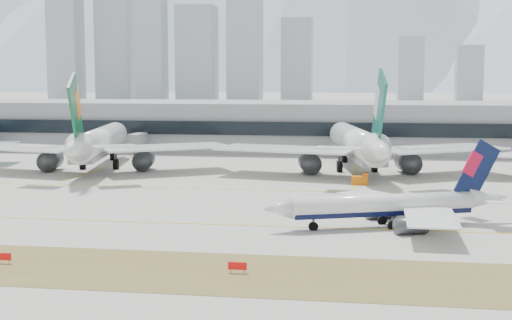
% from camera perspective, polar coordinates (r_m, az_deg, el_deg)
% --- Properties ---
extents(ground, '(3000.00, 3000.00, 0.00)m').
position_cam_1_polar(ground, '(117.51, -6.04, -4.55)').
color(ground, '#A3A099').
rests_on(ground, ground).
extents(taxiing_airliner, '(38.13, 32.26, 13.34)m').
position_cam_1_polar(taxiing_airliner, '(110.83, 10.78, -3.62)').
color(taxiing_airliner, white).
rests_on(taxiing_airliner, ground).
extents(widebody_eva, '(66.55, 65.95, 24.11)m').
position_cam_1_polar(widebody_eva, '(179.99, -12.53, 1.26)').
color(widebody_eva, white).
rests_on(widebody_eva, ground).
extents(widebody_cathay, '(68.72, 68.07, 24.88)m').
position_cam_1_polar(widebody_cathay, '(172.16, 8.18, 1.18)').
color(widebody_cathay, white).
rests_on(widebody_cathay, ground).
extents(terminal, '(280.00, 43.10, 15.00)m').
position_cam_1_polar(terminal, '(228.73, 1.25, 2.80)').
color(terminal, gray).
rests_on(terminal, ground).
extents(hold_sign_left, '(2.20, 0.15, 1.35)m').
position_cam_1_polar(hold_sign_left, '(93.19, -19.61, -7.30)').
color(hold_sign_left, red).
rests_on(hold_sign_left, ground).
extents(hold_sign_right, '(2.20, 0.15, 1.35)m').
position_cam_1_polar(hold_sign_right, '(83.64, -1.50, -8.49)').
color(hold_sign_right, red).
rests_on(hold_sign_right, ground).
extents(gse_c, '(3.55, 2.00, 2.60)m').
position_cam_1_polar(gse_c, '(153.29, 8.37, -1.58)').
color(gse_c, orange).
rests_on(gse_c, ground).
extents(city_skyline, '(342.00, 49.80, 140.00)m').
position_cam_1_polar(city_skyline, '(581.74, -4.95, 9.24)').
color(city_skyline, '#98A2AD').
rests_on(city_skyline, ground).
extents(mountain_ridge, '(2830.00, 1120.00, 470.00)m').
position_cam_1_polar(mountain_ridge, '(1523.97, 8.97, 12.51)').
color(mountain_ridge, '#9EA8B7').
rests_on(mountain_ridge, ground).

